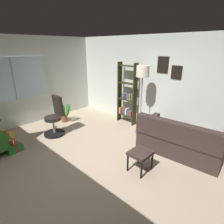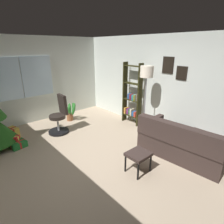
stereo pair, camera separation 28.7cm
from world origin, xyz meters
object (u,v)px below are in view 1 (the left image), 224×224
at_px(gift_box_red, 8,145).
at_px(gift_box_gold, 5,137).
at_px(couch, 186,139).
at_px(floor_lamp, 142,77).
at_px(footstool, 140,154).
at_px(office_chair, 55,120).
at_px(bookshelf, 127,97).
at_px(potted_plant, 65,113).
at_px(gift_box_green, 14,148).

relative_size(gift_box_red, gift_box_gold, 0.86).
distance_m(couch, floor_lamp, 1.83).
bearing_deg(gift_box_gold, gift_box_red, -99.76).
bearing_deg(footstool, gift_box_red, 119.58).
bearing_deg(office_chair, footstool, -83.62).
height_order(couch, footstool, couch).
relative_size(couch, bookshelf, 1.00).
xyz_separation_m(bookshelf, potted_plant, (-1.32, 1.47, -0.53)).
relative_size(gift_box_red, office_chair, 0.31).
xyz_separation_m(gift_box_gold, office_chair, (1.15, -0.51, 0.28)).
bearing_deg(gift_box_gold, footstool, -65.23).
xyz_separation_m(gift_box_red, gift_box_gold, (0.08, 0.45, 0.01)).
height_order(gift_box_green, potted_plant, potted_plant).
xyz_separation_m(couch, footstool, (-1.31, 0.34, 0.05)).
distance_m(footstool, gift_box_green, 2.93).
bearing_deg(gift_box_green, couch, -46.14).
relative_size(gift_box_red, floor_lamp, 0.18).
bearing_deg(potted_plant, gift_box_red, -164.65).
distance_m(gift_box_gold, potted_plant, 1.82).
relative_size(gift_box_gold, floor_lamp, 0.21).
xyz_separation_m(floor_lamp, potted_plant, (-1.01, 2.21, -1.26)).
bearing_deg(office_chair, floor_lamp, -44.31).
relative_size(footstool, gift_box_green, 1.12).
distance_m(gift_box_green, office_chair, 1.21).
distance_m(bookshelf, potted_plant, 2.05).
xyz_separation_m(footstool, floor_lamp, (1.38, 0.98, 1.21)).
bearing_deg(office_chair, gift_box_red, 177.02).
height_order(gift_box_green, office_chair, office_chair).
bearing_deg(floor_lamp, couch, -93.02).
bearing_deg(potted_plant, gift_box_green, -159.93).
height_order(gift_box_green, bookshelf, bookshelf).
bearing_deg(bookshelf, gift_box_gold, 155.86).
bearing_deg(floor_lamp, footstool, -144.40).
distance_m(gift_box_red, office_chair, 1.26).
xyz_separation_m(gift_box_red, potted_plant, (1.89, 0.52, 0.17)).
bearing_deg(office_chair, gift_box_green, -175.89).
xyz_separation_m(footstool, potted_plant, (0.37, 3.20, -0.06)).
distance_m(gift_box_green, floor_lamp, 3.55).
relative_size(couch, footstool, 4.39).
xyz_separation_m(footstool, bookshelf, (1.69, 1.72, 0.47)).
distance_m(office_chair, bookshelf, 2.21).
xyz_separation_m(gift_box_gold, bookshelf, (3.13, -1.40, 0.68)).
xyz_separation_m(gift_box_red, gift_box_green, (0.07, -0.15, -0.05)).
relative_size(bookshelf, floor_lamp, 1.01).
bearing_deg(couch, potted_plant, 104.82).
bearing_deg(floor_lamp, bookshelf, 66.78).
distance_m(gift_box_red, bookshelf, 3.42).
bearing_deg(gift_box_gold, bookshelf, -24.14).
height_order(gift_box_green, gift_box_gold, gift_box_gold).
height_order(couch, gift_box_green, couch).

